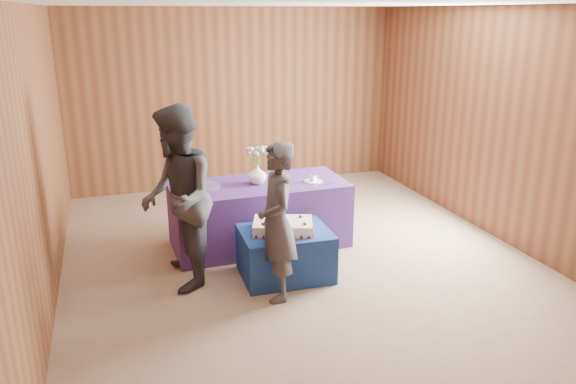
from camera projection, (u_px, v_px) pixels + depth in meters
name	position (u px, v px, depth m)	size (l,w,h in m)	color
ground	(298.00, 258.00, 6.26)	(6.00, 6.00, 0.00)	gray
room_shell	(299.00, 96.00, 5.71)	(5.04, 6.04, 2.72)	brown
cake_table	(285.00, 253.00, 5.78)	(0.90, 0.70, 0.50)	navy
serving_table	(259.00, 214.00, 6.54)	(2.00, 0.90, 0.75)	#432D7E
sheet_cake	(283.00, 226.00, 5.69)	(0.72, 0.60, 0.14)	white
vase	(257.00, 174.00, 6.38)	(0.21, 0.21, 0.22)	white
flower_spray	(257.00, 151.00, 6.30)	(0.26, 0.25, 0.20)	#326C2B
platter	(203.00, 186.00, 6.28)	(0.38, 0.38, 0.02)	#654993
plate	(313.00, 181.00, 6.48)	(0.21, 0.21, 0.01)	white
cake_slice	(313.00, 178.00, 6.47)	(0.09, 0.09, 0.08)	white
knife	(325.00, 185.00, 6.37)	(0.26, 0.02, 0.00)	silver
guest_left	(277.00, 222.00, 5.21)	(0.56, 0.36, 1.52)	#37353F
guest_right	(177.00, 199.00, 5.40)	(0.88, 0.69, 1.81)	#31323B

